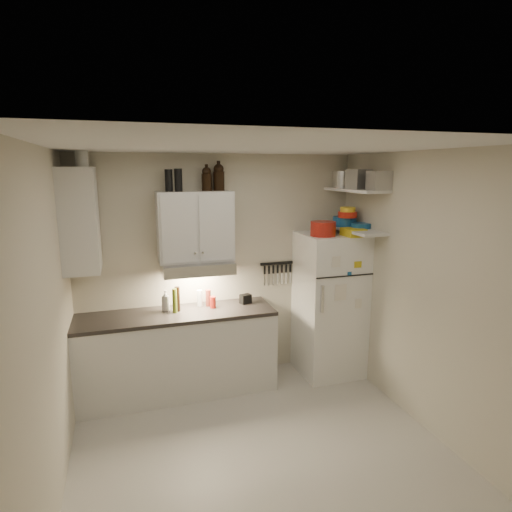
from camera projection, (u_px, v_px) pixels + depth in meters
name	position (u px, v px, depth m)	size (l,w,h in m)	color
floor	(260.00, 448.00, 3.80)	(3.20, 3.00, 0.02)	#B9B5AB
ceiling	(260.00, 145.00, 3.28)	(3.20, 3.00, 0.02)	silver
back_wall	(220.00, 268.00, 4.95)	(3.20, 0.02, 2.60)	beige
left_wall	(47.00, 329.00, 3.07)	(0.02, 3.00, 2.60)	beige
right_wall	(423.00, 291.00, 4.02)	(0.02, 3.00, 2.60)	beige
base_cabinet	(178.00, 355.00, 4.67)	(2.10, 0.60, 0.88)	silver
countertop	(177.00, 314.00, 4.58)	(2.10, 0.62, 0.04)	#292523
upper_cabinet	(195.00, 226.00, 4.60)	(0.80, 0.33, 0.75)	silver
side_cabinet	(80.00, 220.00, 4.11)	(0.33, 0.55, 1.00)	silver
range_hood	(197.00, 267.00, 4.62)	(0.76, 0.46, 0.12)	silver
fridge	(329.00, 304.00, 5.09)	(0.70, 0.68, 1.70)	white
shelf_hi	(355.00, 190.00, 4.75)	(0.30, 0.95, 0.03)	silver
shelf_lo	(354.00, 229.00, 4.84)	(0.30, 0.95, 0.03)	silver
knife_strip	(277.00, 263.00, 5.13)	(0.42, 0.02, 0.03)	black
dutch_oven	(323.00, 229.00, 4.74)	(0.28, 0.28, 0.16)	maroon
book_stack	(353.00, 232.00, 4.74)	(0.21, 0.26, 0.09)	gold
spice_jar	(332.00, 229.00, 4.91)	(0.06, 0.06, 0.10)	silver
stock_pot	(343.00, 179.00, 5.09)	(0.27, 0.27, 0.19)	silver
tin_a	(359.00, 179.00, 4.64)	(0.21, 0.19, 0.21)	#AAAAAD
tin_b	(379.00, 181.00, 4.40)	(0.20, 0.20, 0.20)	#AAAAAD
bowl_teal	(345.00, 221.00, 5.00)	(0.27, 0.27, 0.11)	#185287
bowl_orange	(348.00, 215.00, 4.91)	(0.22, 0.22, 0.07)	red
bowl_yellow	(348.00, 209.00, 4.90)	(0.17, 0.17, 0.05)	yellow
plates	(361.00, 226.00, 4.83)	(0.23, 0.23, 0.06)	#185287
growler_a	(207.00, 179.00, 4.58)	(0.11, 0.11, 0.26)	black
growler_b	(219.00, 177.00, 4.64)	(0.12, 0.12, 0.29)	black
thermos_a	(178.00, 180.00, 4.43)	(0.08, 0.08, 0.24)	black
thermos_b	(169.00, 181.00, 4.42)	(0.08, 0.08, 0.23)	black
side_jar	(81.00, 158.00, 4.00)	(0.12, 0.12, 0.16)	silver
soap_bottle	(165.00, 299.00, 4.61)	(0.10, 0.10, 0.26)	silver
pepper_mill	(208.00, 298.00, 4.79)	(0.06, 0.06, 0.19)	maroon
oil_bottle	(175.00, 301.00, 4.55)	(0.05, 0.05, 0.26)	#4E6018
vinegar_bottle	(177.00, 299.00, 4.60)	(0.06, 0.06, 0.27)	black
clear_bottle	(200.00, 298.00, 4.79)	(0.06, 0.06, 0.18)	silver
red_jar	(213.00, 302.00, 4.73)	(0.07, 0.07, 0.13)	maroon
caddy	(245.00, 299.00, 4.89)	(0.12, 0.09, 0.10)	black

